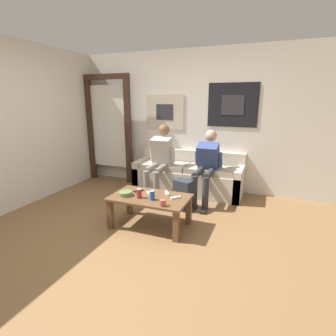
# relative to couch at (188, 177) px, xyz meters

# --- Properties ---
(ground_plane) EXTENTS (18.00, 18.00, 0.00)m
(ground_plane) POSITION_rel_couch_xyz_m (-0.09, -1.99, -0.29)
(ground_plane) COLOR brown
(wall_back) EXTENTS (10.00, 0.07, 2.55)m
(wall_back) POSITION_rel_couch_xyz_m (-0.09, 0.34, 0.99)
(wall_back) COLOR silver
(wall_back) RESTS_ON ground_plane
(door_frame) EXTENTS (1.00, 0.10, 2.15)m
(door_frame) POSITION_rel_couch_xyz_m (-1.74, 0.12, 0.91)
(door_frame) COLOR #382319
(door_frame) RESTS_ON ground_plane
(couch) EXTENTS (1.96, 0.67, 0.75)m
(couch) POSITION_rel_couch_xyz_m (0.00, 0.00, 0.00)
(couch) COLOR beige
(couch) RESTS_ON ground_plane
(coffee_table) EXTENTS (1.04, 0.61, 0.42)m
(coffee_table) POSITION_rel_couch_xyz_m (-0.06, -1.49, 0.06)
(coffee_table) COLOR brown
(coffee_table) RESTS_ON ground_plane
(person_seated_adult) EXTENTS (0.47, 0.85, 1.25)m
(person_seated_adult) POSITION_rel_couch_xyz_m (-0.42, -0.34, 0.40)
(person_seated_adult) COLOR gray
(person_seated_adult) RESTS_ON ground_plane
(person_seated_teen) EXTENTS (0.47, 0.93, 1.18)m
(person_seated_teen) POSITION_rel_couch_xyz_m (0.41, -0.32, 0.37)
(person_seated_teen) COLOR #2D2D33
(person_seated_teen) RESTS_ON ground_plane
(backpack) EXTENTS (0.33, 0.29, 0.47)m
(backpack) POSITION_rel_couch_xyz_m (0.17, -0.77, -0.06)
(backpack) COLOR #282D38
(backpack) RESTS_ON ground_plane
(ceramic_bowl) EXTENTS (0.18, 0.18, 0.06)m
(ceramic_bowl) POSITION_rel_couch_xyz_m (-0.38, -1.58, 0.17)
(ceramic_bowl) COLOR #607F47
(ceramic_bowl) RESTS_ON coffee_table
(pillar_candle) EXTENTS (0.08, 0.08, 0.09)m
(pillar_candle) POSITION_rel_couch_xyz_m (0.22, -1.72, 0.18)
(pillar_candle) COLOR #B24C42
(pillar_candle) RESTS_ON coffee_table
(drink_can_blue) EXTENTS (0.07, 0.07, 0.12)m
(drink_can_blue) POSITION_rel_couch_xyz_m (0.02, -1.59, 0.20)
(drink_can_blue) COLOR #28479E
(drink_can_blue) RESTS_ON coffee_table
(drink_can_red) EXTENTS (0.07, 0.07, 0.12)m
(drink_can_red) POSITION_rel_couch_xyz_m (-0.17, -1.59, 0.20)
(drink_can_red) COLOR maroon
(drink_can_red) RESTS_ON coffee_table
(game_controller_near_left) EXTENTS (0.12, 0.13, 0.03)m
(game_controller_near_left) POSITION_rel_couch_xyz_m (0.28, -1.44, 0.15)
(game_controller_near_left) COLOR white
(game_controller_near_left) RESTS_ON coffee_table
(game_controller_near_right) EXTENTS (0.15, 0.09, 0.03)m
(game_controller_near_right) POSITION_rel_couch_xyz_m (-0.10, -1.40, 0.15)
(game_controller_near_right) COLOR white
(game_controller_near_right) RESTS_ON coffee_table
(game_controller_far_center) EXTENTS (0.11, 0.14, 0.03)m
(game_controller_far_center) POSITION_rel_couch_xyz_m (0.11, -1.32, 0.15)
(game_controller_far_center) COLOR white
(game_controller_far_center) RESTS_ON coffee_table
(cell_phone) EXTENTS (0.12, 0.15, 0.01)m
(cell_phone) POSITION_rel_couch_xyz_m (-0.30, -1.37, 0.15)
(cell_phone) COLOR black
(cell_phone) RESTS_ON coffee_table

